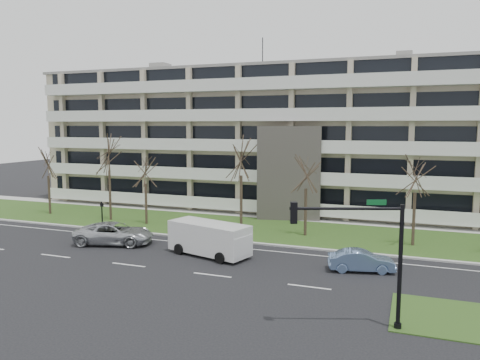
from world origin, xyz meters
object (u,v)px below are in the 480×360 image
at_px(silver_pickup, 114,233).
at_px(blue_sedan, 361,261).
at_px(white_van, 210,236).
at_px(traffic_signal, 363,246).
at_px(pedestrian_signal, 102,213).

xyz_separation_m(silver_pickup, blue_sedan, (18.56, -0.29, -0.15)).
height_order(white_van, traffic_signal, traffic_signal).
xyz_separation_m(silver_pickup, white_van, (8.23, -0.35, 0.56)).
xyz_separation_m(traffic_signal, pedestrian_signal, (-22.49, 11.50, -2.10)).
relative_size(white_van, traffic_signal, 1.07).
bearing_deg(traffic_signal, pedestrian_signal, 133.72).
height_order(blue_sedan, white_van, white_van).
distance_m(silver_pickup, white_van, 8.25).
distance_m(silver_pickup, traffic_signal, 21.56).
relative_size(silver_pickup, white_van, 0.94).
height_order(silver_pickup, white_van, white_van).
bearing_deg(white_van, silver_pickup, -166.33).
distance_m(traffic_signal, pedestrian_signal, 25.34).
bearing_deg(blue_sedan, silver_pickup, 75.42).
relative_size(blue_sedan, traffic_signal, 0.69).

